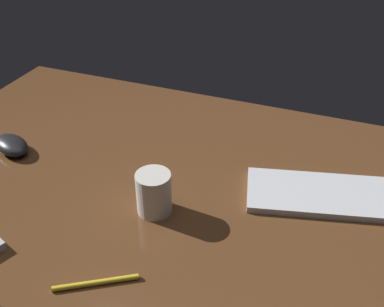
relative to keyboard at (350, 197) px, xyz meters
The scene contains 5 objects.
desk 36.10cm from the keyboard, 168.70° to the right, with size 140.00×84.00×2.00cm, color brown.
keyboard is the anchor object (origin of this frame).
computer_mouse 79.91cm from the keyboard, behind, with size 11.14×6.55×3.55cm, color black.
coffee_mug 41.56cm from the keyboard, 154.01° to the right, with size 7.18×7.18×9.11cm, color silver.
pen 55.04cm from the keyboard, 134.25° to the right, with size 0.97×0.97×14.71cm, color yellow.
Camera 1 is at (31.69, -76.22, 65.32)cm, focal length 43.37 mm.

